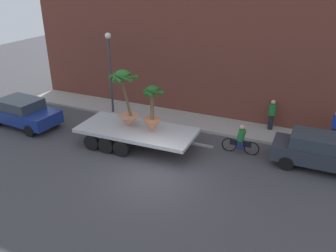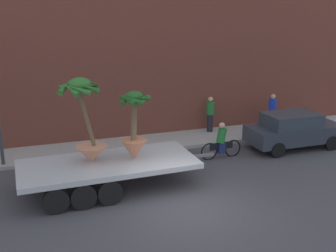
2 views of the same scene
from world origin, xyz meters
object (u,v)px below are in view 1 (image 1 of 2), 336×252
(cyclist, at_px, (241,141))
(pedestrian_far_left, at_px, (335,127))
(potted_palm_rear, at_px, (126,101))
(trailing_car, at_px, (23,112))
(flatbed_trailer, at_px, (133,131))
(pedestrian_near_gate, at_px, (272,114))
(parked_car, at_px, (320,151))
(potted_palm_middle, at_px, (152,113))
(street_lamp, at_px, (110,63))

(cyclist, xyz_separation_m, pedestrian_far_left, (4.10, 2.71, 0.37))
(potted_palm_rear, bearing_deg, trailing_car, -175.18)
(cyclist, height_order, pedestrian_far_left, pedestrian_far_left)
(flatbed_trailer, bearing_deg, pedestrian_near_gate, 36.85)
(parked_car, bearing_deg, cyclist, -178.04)
(flatbed_trailer, relative_size, trailing_car, 1.62)
(trailing_car, bearing_deg, cyclist, 8.57)
(potted_palm_middle, height_order, cyclist, potted_palm_middle)
(potted_palm_rear, xyz_separation_m, pedestrian_far_left, (9.66, 3.99, -1.26))
(potted_palm_rear, relative_size, pedestrian_far_left, 1.69)
(cyclist, height_order, trailing_car, trailing_car)
(potted_palm_middle, bearing_deg, parked_car, 12.01)
(parked_car, height_order, street_lamp, street_lamp)
(parked_car, height_order, pedestrian_far_left, pedestrian_far_left)
(pedestrian_far_left, bearing_deg, flatbed_trailer, -155.87)
(parked_car, relative_size, trailing_car, 0.98)
(potted_palm_middle, distance_m, street_lamp, 5.62)
(trailing_car, distance_m, pedestrian_near_gate, 13.95)
(parked_car, bearing_deg, pedestrian_far_left, 77.68)
(flatbed_trailer, relative_size, pedestrian_far_left, 4.07)
(potted_palm_middle, relative_size, parked_car, 0.57)
(flatbed_trailer, relative_size, potted_palm_middle, 2.93)
(street_lamp, bearing_deg, parked_car, -7.85)
(flatbed_trailer, height_order, street_lamp, street_lamp)
(cyclist, xyz_separation_m, parked_car, (3.53, 0.12, 0.16))
(potted_palm_rear, distance_m, pedestrian_near_gate, 7.95)
(flatbed_trailer, relative_size, street_lamp, 1.44)
(potted_palm_middle, relative_size, pedestrian_far_left, 1.39)
(potted_palm_rear, xyz_separation_m, parked_car, (9.09, 1.39, -1.48))
(parked_car, distance_m, street_lamp, 12.31)
(cyclist, bearing_deg, trailing_car, -171.43)
(potted_palm_middle, relative_size, cyclist, 1.29)
(parked_car, xyz_separation_m, pedestrian_near_gate, (-2.60, 3.02, 0.22))
(potted_palm_middle, bearing_deg, trailing_car, -177.59)
(pedestrian_far_left, bearing_deg, street_lamp, -175.69)
(flatbed_trailer, bearing_deg, parked_car, 10.18)
(street_lamp, bearing_deg, pedestrian_far_left, 4.31)
(street_lamp, bearing_deg, potted_palm_rear, -46.73)
(pedestrian_near_gate, relative_size, pedestrian_far_left, 1.00)
(trailing_car, xyz_separation_m, pedestrian_far_left, (16.21, 4.54, 0.22))
(potted_palm_rear, xyz_separation_m, pedestrian_near_gate, (6.49, 4.41, -1.26))
(flatbed_trailer, height_order, potted_palm_rear, potted_palm_rear)
(pedestrian_far_left, bearing_deg, potted_palm_rear, -157.57)
(parked_car, relative_size, pedestrian_near_gate, 2.45)
(cyclist, distance_m, pedestrian_far_left, 4.93)
(pedestrian_near_gate, bearing_deg, flatbed_trailer, -143.15)
(pedestrian_near_gate, xyz_separation_m, pedestrian_far_left, (3.17, -0.42, 0.00))
(trailing_car, distance_m, pedestrian_far_left, 16.83)
(parked_car, bearing_deg, potted_palm_middle, -167.99)
(flatbed_trailer, xyz_separation_m, pedestrian_far_left, (9.28, 4.16, 0.27))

